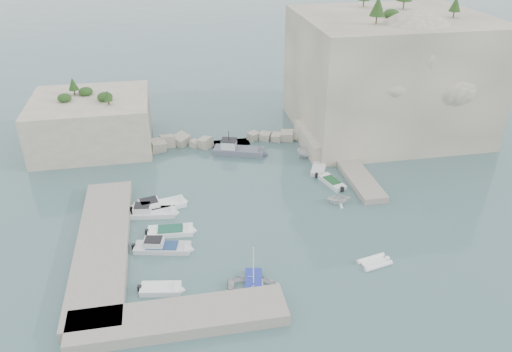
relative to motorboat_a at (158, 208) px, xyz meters
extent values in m
plane|color=#466769|center=(11.45, -5.90, 0.00)|extent=(400.00, 400.00, 0.00)
cube|color=beige|center=(34.45, 17.10, 8.50)|extent=(26.00, 22.00, 17.00)
cube|color=beige|center=(24.45, 12.10, 1.25)|extent=(8.00, 10.00, 2.50)
cube|color=beige|center=(-8.55, 19.10, 3.50)|extent=(16.00, 14.00, 7.00)
cube|color=#9E9689|center=(-5.55, -6.90, 0.55)|extent=(5.00, 24.00, 1.10)
cube|color=#9E9689|center=(1.45, -18.40, 0.55)|extent=(18.00, 4.00, 1.10)
cube|color=#9E9689|center=(24.95, 4.10, 0.40)|extent=(3.00, 16.00, 0.80)
cube|color=beige|center=(10.45, 16.10, 0.70)|extent=(28.00, 3.00, 1.40)
imported|color=white|center=(8.31, -15.24, 0.00)|extent=(5.20, 4.14, 0.97)
imported|color=white|center=(20.65, -2.71, 0.00)|extent=(3.19, 2.83, 1.55)
imported|color=silver|center=(21.23, 9.37, 0.00)|extent=(4.74, 2.04, 1.79)
cylinder|color=white|center=(8.31, -15.24, 2.58)|extent=(0.10, 0.10, 4.20)
cone|color=#1E4219|center=(29.45, 12.10, 19.27)|extent=(1.96, 1.96, 2.45)
cone|color=#1E4219|center=(41.45, 14.10, 18.82)|extent=(1.57, 1.57, 1.96)
cone|color=#1E4219|center=(-10.55, 21.10, 8.62)|extent=(1.40, 1.40, 1.75)
cone|color=#1E4219|center=(-5.55, 16.10, 8.30)|extent=(1.12, 1.12, 1.40)
camera|label=1|loc=(2.03, -49.54, 30.65)|focal=35.00mm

